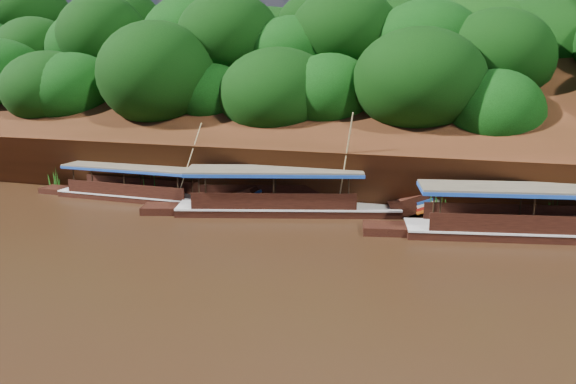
% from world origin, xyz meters
% --- Properties ---
extents(ground, '(160.00, 160.00, 0.00)m').
position_xyz_m(ground, '(0.00, 0.00, 0.00)').
color(ground, black).
rests_on(ground, ground).
extents(riverbank, '(120.00, 30.06, 19.40)m').
position_xyz_m(riverbank, '(-0.01, 22.73, 1.89)').
color(riverbank, black).
rests_on(riverbank, ground).
extents(boat_0, '(16.40, 5.39, 7.42)m').
position_xyz_m(boat_0, '(12.83, 7.38, 0.60)').
color(boat_0, black).
rests_on(boat_0, ground).
extents(boat_1, '(15.59, 6.48, 6.63)m').
position_xyz_m(boat_1, '(-1.08, 8.03, 0.61)').
color(boat_1, black).
rests_on(boat_1, ground).
extents(boat_2, '(14.19, 2.47, 5.57)m').
position_xyz_m(boat_2, '(-11.19, 8.06, 0.50)').
color(boat_2, black).
rests_on(boat_2, ground).
extents(reeds, '(51.01, 2.29, 2.03)m').
position_xyz_m(reeds, '(-3.20, 9.48, 0.87)').
color(reeds, '#215D17').
rests_on(reeds, ground).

